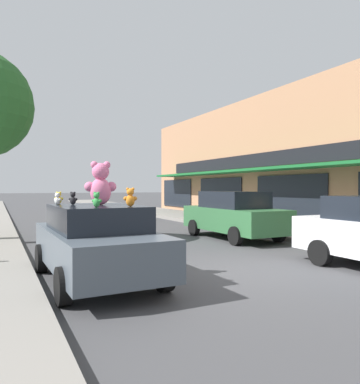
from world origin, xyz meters
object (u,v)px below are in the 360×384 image
(parked_car_far_center, at_px, (233,214))
(teddy_bear_white, at_px, (57,199))
(teddy_bear_giant, at_px, (101,184))
(teddy_bear_black, at_px, (73,198))
(plush_art_car, at_px, (96,241))
(teddy_bear_orange, at_px, (130,197))
(teddy_bear_green, at_px, (97,200))
(teddy_bear_yellow, at_px, (59,198))

(parked_car_far_center, bearing_deg, teddy_bear_white, -153.34)
(teddy_bear_giant, relative_size, teddy_bear_black, 3.31)
(teddy_bear_giant, xyz_separation_m, parked_car_far_center, (5.71, 3.73, -1.03))
(plush_art_car, relative_size, teddy_bear_white, 17.17)
(teddy_bear_orange, distance_m, parked_car_far_center, 7.12)
(teddy_bear_white, bearing_deg, teddy_bear_green, 161.13)
(teddy_bear_black, bearing_deg, teddy_bear_yellow, -29.59)
(teddy_bear_white, bearing_deg, plush_art_car, -172.56)
(plush_art_car, relative_size, parked_car_far_center, 0.94)
(teddy_bear_orange, height_order, teddy_bear_green, teddy_bear_orange)
(teddy_bear_white, distance_m, parked_car_far_center, 7.27)
(teddy_bear_white, bearing_deg, teddy_bear_giant, -160.43)
(teddy_bear_green, height_order, teddy_bear_yellow, teddy_bear_green)
(teddy_bear_yellow, height_order, teddy_bear_white, teddy_bear_yellow)
(teddy_bear_black, bearing_deg, parked_car_far_center, -110.24)
(teddy_bear_green, relative_size, teddy_bear_yellow, 1.04)
(teddy_bear_green, distance_m, parked_car_far_center, 7.60)
(teddy_bear_giant, bearing_deg, teddy_bear_orange, 122.61)
(teddy_bear_giant, distance_m, teddy_bear_yellow, 1.13)
(teddy_bear_orange, xyz_separation_m, parked_car_far_center, (5.38, 4.59, -0.78))
(plush_art_car, height_order, teddy_bear_green, teddy_bear_green)
(teddy_bear_orange, relative_size, teddy_bear_green, 1.27)
(teddy_bear_orange, bearing_deg, parked_car_far_center, -120.64)
(teddy_bear_giant, distance_m, teddy_bear_white, 0.95)
(teddy_bear_yellow, relative_size, teddy_bear_white, 1.07)
(plush_art_car, bearing_deg, teddy_bear_giant, 48.57)
(parked_car_far_center, bearing_deg, teddy_bear_orange, -139.54)
(parked_car_far_center, bearing_deg, teddy_bear_yellow, -155.83)
(teddy_bear_green, distance_m, teddy_bear_yellow, 1.78)
(teddy_bear_yellow, distance_m, parked_car_far_center, 7.04)
(teddy_bear_black, distance_m, parked_car_far_center, 7.11)
(teddy_bear_giant, bearing_deg, parked_car_far_center, -134.99)
(teddy_bear_orange, distance_m, teddy_bear_black, 1.43)
(plush_art_car, height_order, teddy_bear_orange, teddy_bear_orange)
(teddy_bear_yellow, bearing_deg, plush_art_car, 142.54)
(parked_car_far_center, bearing_deg, teddy_bear_giant, -146.84)
(teddy_bear_giant, relative_size, teddy_bear_green, 3.21)
(teddy_bear_orange, bearing_deg, teddy_bear_yellow, -40.96)
(teddy_bear_white, bearing_deg, teddy_bear_orange, -178.92)
(plush_art_car, distance_m, teddy_bear_green, 1.11)
(teddy_bear_giant, height_order, teddy_bear_white, teddy_bear_giant)
(teddy_bear_green, xyz_separation_m, parked_car_far_center, (6.00, 4.60, -0.74))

